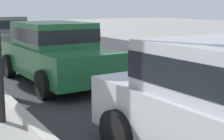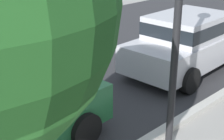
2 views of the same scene
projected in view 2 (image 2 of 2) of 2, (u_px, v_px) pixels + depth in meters
The scene contains 2 objects.
parked_car_silver at pixel (189, 40), 9.13m from camera, with size 4.15×2.02×1.56m.
lamp_post at pixel (179, 3), 5.01m from camera, with size 0.32×0.32×3.90m.
Camera 2 is at (-1.71, -0.32, 3.50)m, focal length 54.39 mm.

